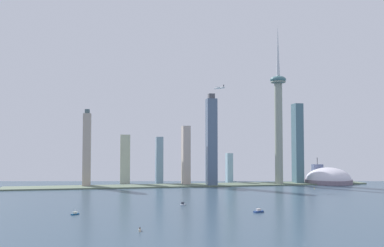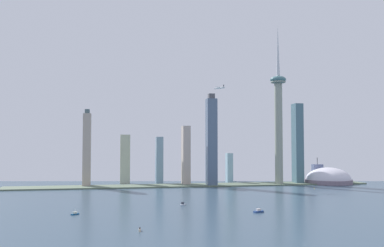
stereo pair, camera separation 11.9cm
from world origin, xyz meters
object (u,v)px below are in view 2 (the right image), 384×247
object	(u,v)px
skyscraper_4	(311,162)
boat_1	(258,211)
skyscraper_5	(229,168)
skyscraper_6	(317,173)
boat_5	(183,204)
boat_2	(140,230)
skyscraper_7	(159,160)
boat_0	(75,214)
observation_tower	(278,113)
skyscraper_3	(125,159)
channel_buoy_0	(314,188)
skyscraper_0	(298,143)
skyscraper_2	(186,155)
skyscraper_1	(87,149)
skyscraper_9	(211,141)
stadium_dome	(328,180)
airplane	(219,88)
skyscraper_8	(231,144)

from	to	relation	value
skyscraper_4	boat_1	distance (m)	546.48
skyscraper_5	skyscraper_6	xyz separation A→B (m)	(204.05, -18.67, -12.81)
boat_5	boat_2	bearing A→B (deg)	-167.80
skyscraper_4	skyscraper_5	size ratio (longest dim) A/B	1.30
skyscraper_7	boat_5	world-z (taller)	skyscraper_7
skyscraper_7	boat_0	world-z (taller)	skyscraper_7
observation_tower	boat_5	distance (m)	395.76
skyscraper_3	skyscraper_4	bearing A→B (deg)	2.80
boat_5	channel_buoy_0	bearing A→B (deg)	-24.52
skyscraper_0	skyscraper_2	xyz separation A→B (m)	(-247.14, 11.68, -25.31)
skyscraper_1	skyscraper_9	size ratio (longest dim) A/B	0.83
skyscraper_3	skyscraper_6	distance (m)	438.08
skyscraper_7	skyscraper_5	bearing A→B (deg)	-2.03
stadium_dome	boat_2	distance (m)	625.38
skyscraper_1	skyscraper_6	xyz separation A→B (m)	(514.14, 18.09, -55.73)
skyscraper_2	airplane	distance (m)	161.88
skyscraper_4	boat_2	size ratio (longest dim) A/B	10.79
skyscraper_7	boat_2	xyz separation A→B (m)	(-75.69, -512.70, -49.64)
skyscraper_3	skyscraper_5	size ratio (longest dim) A/B	1.62
boat_2	skyscraper_5	bearing A→B (deg)	-20.49
stadium_dome	skyscraper_0	size ratio (longest dim) A/B	0.58
skyscraper_8	skyscraper_3	bearing A→B (deg)	-173.24
skyscraper_4	skyscraper_9	world-z (taller)	skyscraper_9
skyscraper_3	boat_5	world-z (taller)	skyscraper_3
skyscraper_4	boat_0	world-z (taller)	skyscraper_4
skyscraper_6	boat_2	world-z (taller)	skyscraper_6
skyscraper_5	skyscraper_7	distance (m)	158.45
observation_tower	boat_2	world-z (taller)	observation_tower
skyscraper_0	airplane	distance (m)	211.90
skyscraper_4	boat_1	xyz separation A→B (m)	(-295.59, -457.79, -41.17)
observation_tower	skyscraper_5	size ratio (longest dim) A/B	5.21
stadium_dome	skyscraper_9	world-z (taller)	skyscraper_9
boat_1	channel_buoy_0	xyz separation A→B (m)	(202.14, 252.79, -0.34)
observation_tower	skyscraper_1	distance (m)	408.93
skyscraper_6	channel_buoy_0	xyz separation A→B (m)	(-81.02, -146.16, -18.80)
skyscraper_9	skyscraper_6	bearing A→B (deg)	11.69
skyscraper_9	observation_tower	bearing A→B (deg)	1.16
skyscraper_6	skyscraper_7	world-z (taller)	skyscraper_7
skyscraper_8	boat_5	world-z (taller)	skyscraper_8
boat_2	skyscraper_2	bearing A→B (deg)	-11.04
channel_buoy_0	boat_0	bearing A→B (deg)	-151.87
skyscraper_1	skyscraper_6	bearing A→B (deg)	2.01
skyscraper_1	boat_0	world-z (taller)	skyscraper_1
skyscraper_1	skyscraper_2	distance (m)	204.74
skyscraper_0	skyscraper_3	bearing A→B (deg)	169.39
skyscraper_9	boat_2	world-z (taller)	skyscraper_9
skyscraper_1	airplane	world-z (taller)	airplane
skyscraper_2	boat_1	world-z (taller)	skyscraper_2
skyscraper_3	skyscraper_7	xyz separation A→B (m)	(73.89, -12.67, -2.47)
skyscraper_3	boat_1	size ratio (longest dim) A/B	7.48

